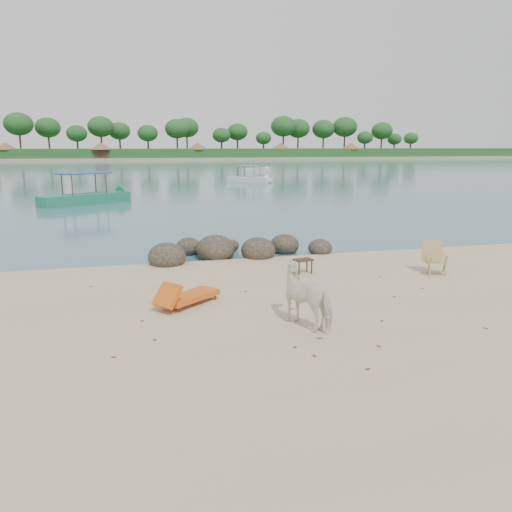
{
  "coord_description": "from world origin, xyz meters",
  "views": [
    {
      "loc": [
        -3.12,
        -9.88,
        3.7
      ],
      "look_at": [
        -0.07,
        2.0,
        1.0
      ],
      "focal_mm": 35.0,
      "sensor_mm": 36.0,
      "label": 1
    }
  ],
  "objects_px": {
    "boulders": "(230,251)",
    "deck_chair": "(437,259)",
    "cow": "(309,297)",
    "boat_near": "(84,178)",
    "side_table": "(303,267)",
    "lounge_chair": "(190,294)"
  },
  "relations": [
    {
      "from": "lounge_chair",
      "to": "deck_chair",
      "type": "bearing_deg",
      "value": -30.76
    },
    {
      "from": "boat_near",
      "to": "cow",
      "type": "bearing_deg",
      "value": -110.08
    },
    {
      "from": "side_table",
      "to": "lounge_chair",
      "type": "relative_size",
      "value": 0.3
    },
    {
      "from": "boulders",
      "to": "lounge_chair",
      "type": "bearing_deg",
      "value": -111.4
    },
    {
      "from": "side_table",
      "to": "boat_near",
      "type": "distance_m",
      "value": 22.88
    },
    {
      "from": "lounge_chair",
      "to": "cow",
      "type": "bearing_deg",
      "value": -80.91
    },
    {
      "from": "lounge_chair",
      "to": "deck_chair",
      "type": "distance_m",
      "value": 7.4
    },
    {
      "from": "boulders",
      "to": "lounge_chair",
      "type": "height_order",
      "value": "boulders"
    },
    {
      "from": "side_table",
      "to": "boat_near",
      "type": "xyz_separation_m",
      "value": [
        -7.63,
        21.53,
        1.44
      ]
    },
    {
      "from": "boulders",
      "to": "cow",
      "type": "distance_m",
      "value": 7.08
    },
    {
      "from": "deck_chair",
      "to": "boat_near",
      "type": "bearing_deg",
      "value": 140.3
    },
    {
      "from": "lounge_chair",
      "to": "side_table",
      "type": "bearing_deg",
      "value": -8.48
    },
    {
      "from": "side_table",
      "to": "lounge_chair",
      "type": "xyz_separation_m",
      "value": [
        -3.57,
        -2.06,
        0.06
      ]
    },
    {
      "from": "cow",
      "to": "lounge_chair",
      "type": "relative_size",
      "value": 0.83
    },
    {
      "from": "side_table",
      "to": "boat_near",
      "type": "bearing_deg",
      "value": 97.23
    },
    {
      "from": "lounge_chair",
      "to": "boat_near",
      "type": "bearing_deg",
      "value": 61.28
    },
    {
      "from": "cow",
      "to": "boat_near",
      "type": "height_order",
      "value": "boat_near"
    },
    {
      "from": "side_table",
      "to": "deck_chair",
      "type": "height_order",
      "value": "deck_chair"
    },
    {
      "from": "cow",
      "to": "deck_chair",
      "type": "xyz_separation_m",
      "value": [
        5.1,
        3.03,
        -0.15
      ]
    },
    {
      "from": "boat_near",
      "to": "deck_chair",
      "type": "bearing_deg",
      "value": -97.11
    },
    {
      "from": "boulders",
      "to": "side_table",
      "type": "height_order",
      "value": "boulders"
    },
    {
      "from": "boulders",
      "to": "deck_chair",
      "type": "distance_m",
      "value": 6.71
    }
  ]
}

